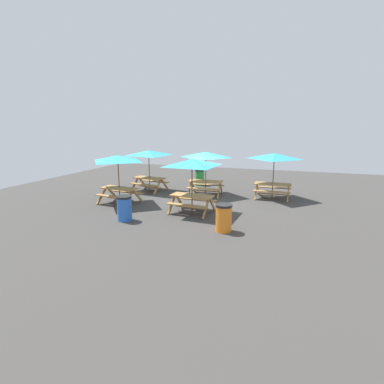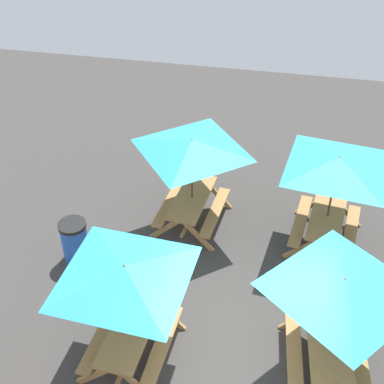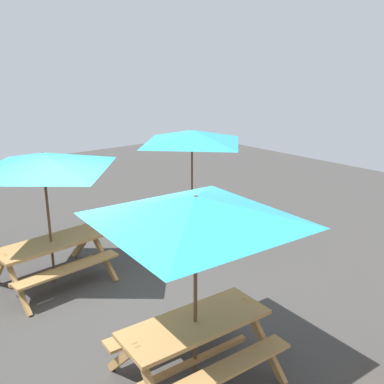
{
  "view_description": "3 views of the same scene",
  "coord_description": "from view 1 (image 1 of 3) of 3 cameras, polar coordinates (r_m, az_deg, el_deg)",
  "views": [
    {
      "loc": [
        -4.23,
        13.64,
        3.67
      ],
      "look_at": [
        -0.2,
        1.97,
        0.9
      ],
      "focal_mm": 28.0,
      "sensor_mm": 36.0,
      "label": 1
    },
    {
      "loc": [
        -5.7,
        -0.2,
        8.32
      ],
      "look_at": [
        3.57,
        1.64,
        0.9
      ],
      "focal_mm": 50.0,
      "sensor_mm": 36.0,
      "label": 2
    },
    {
      "loc": [
        2.6,
        5.32,
        3.64
      ],
      "look_at": [
        -3.24,
        -1.81,
        0.9
      ],
      "focal_mm": 40.0,
      "sensor_mm": 36.0,
      "label": 3
    }
  ],
  "objects": [
    {
      "name": "picnic_table_1",
      "position": [
        14.41,
        -13.94,
        5.57
      ],
      "size": [
        2.21,
        2.21,
        2.34
      ],
      "rotation": [
        0.0,
        0.0,
        -0.11
      ],
      "color": "#A87A44",
      "rests_on": "ground"
    },
    {
      "name": "picnic_table_0",
      "position": [
        15.58,
        15.4,
        6.0
      ],
      "size": [
        2.0,
        2.0,
        2.34
      ],
      "rotation": [
        0.0,
        0.0,
        -0.0
      ],
      "color": "#A87A44",
      "rests_on": "ground"
    },
    {
      "name": "picnic_table_2",
      "position": [
        12.46,
        -0.0,
        4.89
      ],
      "size": [
        2.82,
        2.82,
        2.34
      ],
      "rotation": [
        0.0,
        0.0,
        -0.07
      ],
      "color": "#A87A44",
      "rests_on": "ground"
    },
    {
      "name": "picnic_table_3",
      "position": [
        16.98,
        -8.23,
        6.83
      ],
      "size": [
        2.8,
        2.8,
        2.34
      ],
      "rotation": [
        0.0,
        0.0,
        -0.14
      ],
      "color": "#A87A44",
      "rests_on": "ground"
    },
    {
      "name": "trash_bin_orange",
      "position": [
        10.57,
        6.05,
        -4.91
      ],
      "size": [
        0.59,
        0.59,
        0.98
      ],
      "color": "orange",
      "rests_on": "ground"
    },
    {
      "name": "ground_plane",
      "position": [
        14.75,
        1.77,
        -1.77
      ],
      "size": [
        24.0,
        24.0,
        0.0
      ],
      "primitive_type": "plane",
      "color": "#3D3A38",
      "rests_on": "ground"
    },
    {
      "name": "picnic_table_4",
      "position": [
        15.77,
        2.66,
        6.51
      ],
      "size": [
        2.17,
        2.17,
        2.34
      ],
      "rotation": [
        0.0,
        0.0,
        0.09
      ],
      "color": "#A87A44",
      "rests_on": "ground"
    },
    {
      "name": "trash_bin_green",
      "position": [
        18.63,
        1.47,
        2.82
      ],
      "size": [
        0.59,
        0.59,
        0.98
      ],
      "color": "green",
      "rests_on": "ground"
    },
    {
      "name": "trash_bin_blue",
      "position": [
        12.0,
        -12.73,
        -3.03
      ],
      "size": [
        0.59,
        0.59,
        0.98
      ],
      "color": "blue",
      "rests_on": "ground"
    }
  ]
}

